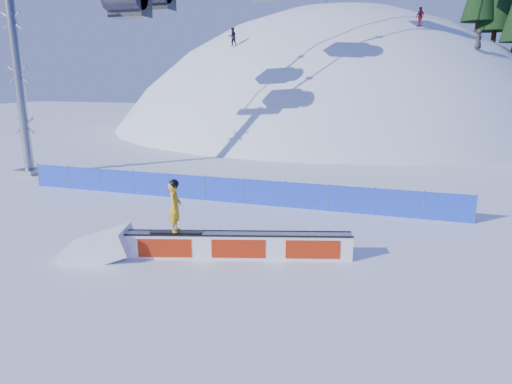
% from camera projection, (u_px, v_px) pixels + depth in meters
% --- Properties ---
extents(ground, '(160.00, 160.00, 0.00)m').
position_uv_depth(ground, '(182.00, 231.00, 17.81)').
color(ground, white).
rests_on(ground, ground).
extents(snow_hill, '(64.00, 64.00, 64.00)m').
position_uv_depth(snow_hill, '(330.00, 261.00, 60.98)').
color(snow_hill, white).
rests_on(snow_hill, ground).
extents(safety_fence, '(22.05, 0.05, 1.30)m').
position_uv_depth(safety_fence, '(224.00, 190.00, 21.82)').
color(safety_fence, blue).
rests_on(safety_fence, ground).
extents(rail_box, '(7.27, 2.58, 0.89)m').
position_uv_depth(rail_box, '(239.00, 246.00, 15.03)').
color(rail_box, white).
rests_on(rail_box, ground).
extents(snow_ramp, '(2.53, 1.96, 1.39)m').
position_uv_depth(snow_ramp, '(101.00, 257.00, 15.26)').
color(snow_ramp, white).
rests_on(snow_ramp, ground).
extents(snowboarder, '(1.72, 0.77, 1.78)m').
position_uv_depth(snowboarder, '(175.00, 206.00, 14.76)').
color(snowboarder, black).
rests_on(snowboarder, rail_box).
extents(distant_skiers, '(21.88, 11.74, 6.98)m').
position_uv_depth(distant_skiers, '(350.00, 18.00, 42.89)').
color(distant_skiers, black).
rests_on(distant_skiers, ground).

